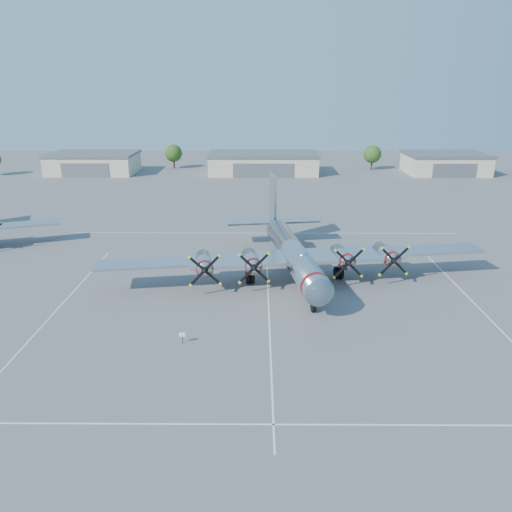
{
  "coord_description": "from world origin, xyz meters",
  "views": [
    {
      "loc": [
        -1.01,
        -50.61,
        22.0
      ],
      "look_at": [
        -1.38,
        4.42,
        3.2
      ],
      "focal_mm": 35.0,
      "sensor_mm": 36.0,
      "label": 1
    }
  ],
  "objects_px": {
    "hangar_center": "(263,163)",
    "tree_east": "(372,154)",
    "tree_west": "(173,153)",
    "main_bomber_b29": "(291,275)",
    "info_placard": "(182,336)",
    "hangar_east": "(445,163)",
    "hangar_west": "(93,163)"
  },
  "relations": [
    {
      "from": "tree_west",
      "to": "info_placard",
      "type": "xyz_separation_m",
      "value": [
        17.1,
        -100.67,
        -3.47
      ]
    },
    {
      "from": "tree_east",
      "to": "info_placard",
      "type": "distance_m",
      "value": 105.76
    },
    {
      "from": "info_placard",
      "to": "tree_east",
      "type": "bearing_deg",
      "value": 72.11
    },
    {
      "from": "tree_west",
      "to": "main_bomber_b29",
      "type": "height_order",
      "value": "tree_west"
    },
    {
      "from": "tree_west",
      "to": "main_bomber_b29",
      "type": "bearing_deg",
      "value": -71.46
    },
    {
      "from": "hangar_center",
      "to": "tree_east",
      "type": "xyz_separation_m",
      "value": [
        30.0,
        6.04,
        1.51
      ]
    },
    {
      "from": "hangar_east",
      "to": "main_bomber_b29",
      "type": "xyz_separation_m",
      "value": [
        -45.06,
        -75.31,
        -2.71
      ]
    },
    {
      "from": "hangar_center",
      "to": "info_placard",
      "type": "height_order",
      "value": "hangar_center"
    },
    {
      "from": "tree_west",
      "to": "info_placard",
      "type": "bearing_deg",
      "value": -80.36
    },
    {
      "from": "tree_west",
      "to": "info_placard",
      "type": "relative_size",
      "value": 6.18
    },
    {
      "from": "main_bomber_b29",
      "to": "info_placard",
      "type": "height_order",
      "value": "main_bomber_b29"
    },
    {
      "from": "hangar_center",
      "to": "info_placard",
      "type": "distance_m",
      "value": 93.0
    },
    {
      "from": "tree_east",
      "to": "main_bomber_b29",
      "type": "bearing_deg",
      "value": -108.4
    },
    {
      "from": "info_placard",
      "to": "main_bomber_b29",
      "type": "bearing_deg",
      "value": 61.09
    },
    {
      "from": "hangar_east",
      "to": "main_bomber_b29",
      "type": "height_order",
      "value": "hangar_east"
    },
    {
      "from": "hangar_west",
      "to": "tree_west",
      "type": "distance_m",
      "value": 21.61
    },
    {
      "from": "tree_west",
      "to": "main_bomber_b29",
      "type": "relative_size",
      "value": 0.15
    },
    {
      "from": "tree_east",
      "to": "hangar_west",
      "type": "bearing_deg",
      "value": -175.4
    },
    {
      "from": "hangar_east",
      "to": "info_placard",
      "type": "height_order",
      "value": "hangar_east"
    },
    {
      "from": "tree_west",
      "to": "info_placard",
      "type": "height_order",
      "value": "tree_west"
    },
    {
      "from": "tree_west",
      "to": "tree_east",
      "type": "height_order",
      "value": "same"
    },
    {
      "from": "tree_west",
      "to": "main_bomber_b29",
      "type": "distance_m",
      "value": 88.0
    },
    {
      "from": "main_bomber_b29",
      "to": "info_placard",
      "type": "bearing_deg",
      "value": -130.63
    },
    {
      "from": "hangar_center",
      "to": "info_placard",
      "type": "relative_size",
      "value": 26.63
    },
    {
      "from": "hangar_west",
      "to": "hangar_center",
      "type": "distance_m",
      "value": 45.0
    },
    {
      "from": "hangar_west",
      "to": "info_placard",
      "type": "height_order",
      "value": "hangar_west"
    },
    {
      "from": "hangar_west",
      "to": "hangar_east",
      "type": "height_order",
      "value": "same"
    },
    {
      "from": "tree_west",
      "to": "tree_east",
      "type": "bearing_deg",
      "value": -2.08
    },
    {
      "from": "hangar_east",
      "to": "tree_west",
      "type": "distance_m",
      "value": 73.46
    },
    {
      "from": "hangar_west",
      "to": "main_bomber_b29",
      "type": "relative_size",
      "value": 0.49
    },
    {
      "from": "hangar_center",
      "to": "main_bomber_b29",
      "type": "distance_m",
      "value": 75.41
    },
    {
      "from": "hangar_east",
      "to": "tree_west",
      "type": "height_order",
      "value": "tree_west"
    }
  ]
}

